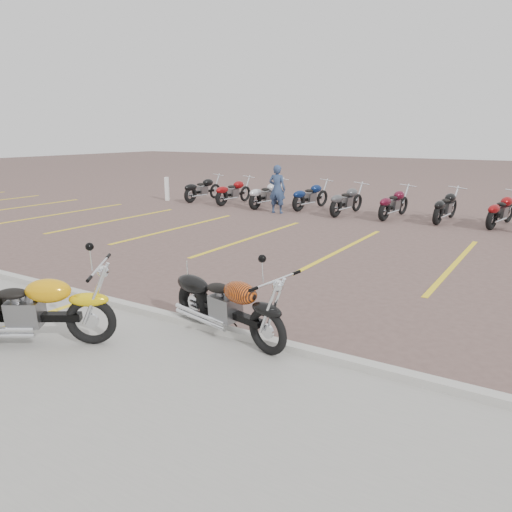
{
  "coord_description": "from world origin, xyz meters",
  "views": [
    {
      "loc": [
        4.62,
        -7.52,
        2.89
      ],
      "look_at": [
        0.1,
        -0.27,
        0.75
      ],
      "focal_mm": 35.0,
      "sensor_mm": 36.0,
      "label": 1
    }
  ],
  "objects_px": {
    "yellow_cruiser": "(26,312)",
    "person_a": "(277,189)",
    "bollard": "(167,189)",
    "flame_cruiser": "(226,307)"
  },
  "relations": [
    {
      "from": "bollard",
      "to": "person_a",
      "type": "bearing_deg",
      "value": -4.87
    },
    {
      "from": "yellow_cruiser",
      "to": "bollard",
      "type": "bearing_deg",
      "value": 92.6
    },
    {
      "from": "flame_cruiser",
      "to": "person_a",
      "type": "height_order",
      "value": "person_a"
    },
    {
      "from": "person_a",
      "to": "bollard",
      "type": "distance_m",
      "value": 5.74
    },
    {
      "from": "yellow_cruiser",
      "to": "person_a",
      "type": "height_order",
      "value": "person_a"
    },
    {
      "from": "person_a",
      "to": "yellow_cruiser",
      "type": "bearing_deg",
      "value": 96.87
    },
    {
      "from": "flame_cruiser",
      "to": "person_a",
      "type": "bearing_deg",
      "value": 129.43
    },
    {
      "from": "yellow_cruiser",
      "to": "flame_cruiser",
      "type": "bearing_deg",
      "value": 5.68
    },
    {
      "from": "yellow_cruiser",
      "to": "bollard",
      "type": "height_order",
      "value": "bollard"
    },
    {
      "from": "flame_cruiser",
      "to": "bollard",
      "type": "bearing_deg",
      "value": 148.42
    }
  ]
}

